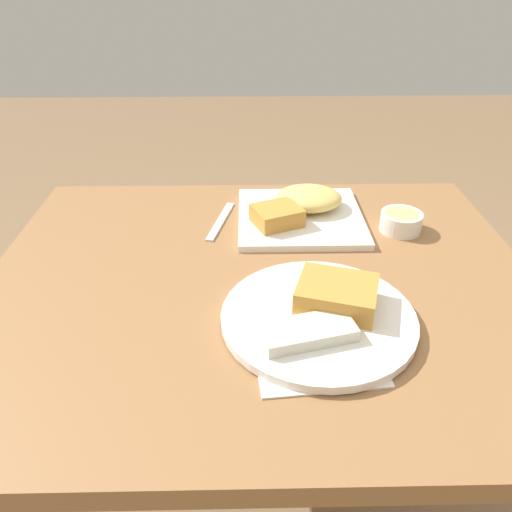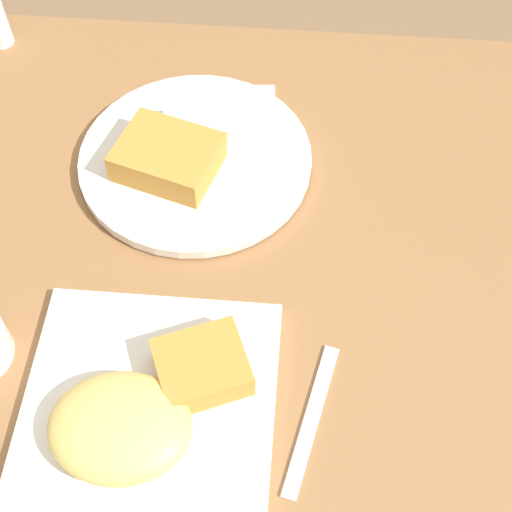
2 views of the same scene
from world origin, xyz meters
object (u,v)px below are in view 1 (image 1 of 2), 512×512
Objects in this scene: plate_oval_far at (322,313)px; sauce_ramekin at (401,221)px; plate_square_near at (300,210)px; butter_knife at (221,221)px.

sauce_ramekin is at bearing -124.52° from plate_oval_far.
sauce_ramekin is at bearing 164.56° from plate_square_near.
plate_square_near reaches higher than butter_knife.
plate_oval_far reaches higher than butter_knife.
plate_square_near is 0.34m from plate_oval_far.
sauce_ramekin is 0.49× the size of butter_knife.
plate_square_near is 0.21m from sauce_ramekin.
butter_knife is at bearing -6.81° from sauce_ramekin.
sauce_ramekin is (-0.20, 0.05, -0.00)m from plate_square_near.
plate_oval_far is 0.37m from butter_knife.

